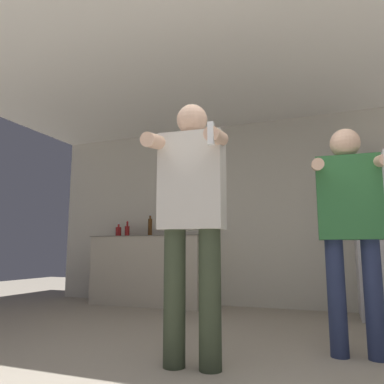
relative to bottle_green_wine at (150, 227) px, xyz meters
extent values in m
cube|color=beige|center=(1.84, 0.25, 0.19)|extent=(7.00, 0.06, 2.55)
cube|color=silver|center=(1.84, -1.47, 1.49)|extent=(7.00, 3.91, 0.05)
cube|color=#BCB29E|center=(0.05, -0.07, -0.62)|extent=(1.63, 0.58, 0.94)
cube|color=#676256|center=(0.05, -0.07, -0.14)|extent=(1.66, 0.61, 0.01)
cylinder|color=#563314|center=(0.00, 0.00, -0.01)|extent=(0.06, 0.06, 0.25)
cylinder|color=#563314|center=(0.00, 0.00, 0.14)|extent=(0.03, 0.03, 0.05)
sphere|color=silver|center=(0.00, 0.00, 0.17)|extent=(0.03, 0.03, 0.03)
cylinder|color=maroon|center=(-0.38, 0.00, -0.06)|extent=(0.07, 0.07, 0.15)
cylinder|color=maroon|center=(-0.38, 0.00, 0.05)|extent=(0.03, 0.03, 0.06)
sphere|color=maroon|center=(-0.38, 0.00, 0.08)|extent=(0.03, 0.03, 0.03)
cylinder|color=maroon|center=(-0.53, 0.00, -0.07)|extent=(0.08, 0.08, 0.14)
cylinder|color=maroon|center=(-0.53, 0.00, 0.03)|extent=(0.03, 0.03, 0.05)
sphere|color=silver|center=(-0.53, 0.00, 0.06)|extent=(0.03, 0.03, 0.03)
cylinder|color=#38422D|center=(1.51, -2.52, -0.64)|extent=(0.15, 0.15, 0.89)
cylinder|color=#38422D|center=(1.76, -2.50, -0.64)|extent=(0.15, 0.15, 0.89)
cube|color=beige|center=(1.63, -2.51, 0.13)|extent=(0.46, 0.23, 0.67)
sphere|color=beige|center=(1.63, -2.51, 0.57)|extent=(0.22, 0.22, 0.22)
cylinder|color=beige|center=(1.44, -2.68, 0.39)|extent=(0.12, 0.33, 0.15)
cylinder|color=beige|center=(1.86, -2.65, 0.39)|extent=(0.12, 0.33, 0.15)
cube|color=white|center=(1.87, -2.80, 0.36)|extent=(0.04, 0.04, 0.14)
cylinder|color=navy|center=(2.52, -1.89, -0.68)|extent=(0.13, 0.13, 0.83)
cylinder|color=navy|center=(2.76, -1.87, -0.68)|extent=(0.13, 0.13, 0.83)
cube|color=#2D6B38|center=(2.64, -1.88, 0.05)|extent=(0.46, 0.23, 0.62)
sphere|color=beige|center=(2.64, -1.88, 0.47)|extent=(0.22, 0.22, 0.22)
cylinder|color=beige|center=(2.44, -2.06, 0.28)|extent=(0.11, 0.35, 0.14)
cylinder|color=beige|center=(2.86, -2.03, 0.28)|extent=(0.11, 0.35, 0.14)
camera|label=1|loc=(2.55, -4.87, -0.34)|focal=35.00mm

